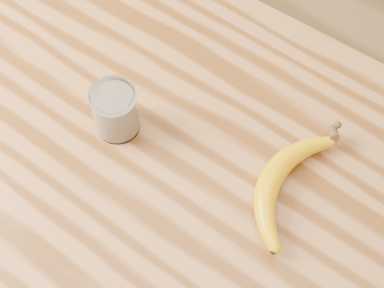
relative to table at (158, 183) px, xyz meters
The scene contains 3 objects.
table is the anchor object (origin of this frame).
smoothie_glass 0.19m from the table, behind, with size 0.08×0.08×0.09m.
banana 0.25m from the table, 17.57° to the left, with size 0.12×0.32×0.04m, color #DD9A00, non-canonical shape.
Camera 1 is at (0.33, -0.34, 1.67)m, focal length 50.00 mm.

